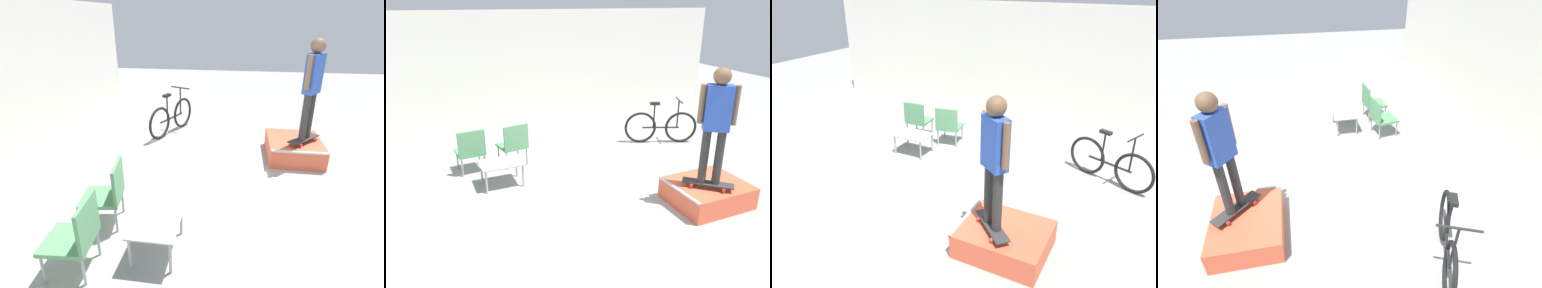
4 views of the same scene
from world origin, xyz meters
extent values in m
plane|color=gray|center=(0.00, 0.00, 0.00)|extent=(24.00, 24.00, 0.00)
cube|color=white|center=(0.00, 4.62, 1.50)|extent=(12.00, 0.06, 3.00)
cube|color=#DB5638|center=(1.74, -0.71, 0.19)|extent=(1.22, 1.04, 0.37)
cylinder|color=#B7B7BC|center=(1.13, -0.71, 0.37)|extent=(0.05, 1.04, 0.05)
cube|color=#2D2D2D|center=(1.60, -0.84, 0.46)|extent=(0.71, 0.69, 0.02)
cylinder|color=red|center=(1.86, -0.93, 0.42)|extent=(0.06, 0.06, 0.05)
cylinder|color=red|center=(1.70, -1.10, 0.42)|extent=(0.06, 0.06, 0.05)
cylinder|color=red|center=(1.50, -0.59, 0.42)|extent=(0.06, 0.06, 0.05)
cylinder|color=red|center=(1.34, -0.76, 0.42)|extent=(0.06, 0.06, 0.05)
cylinder|color=#2D2D2D|center=(1.51, -0.78, 0.91)|extent=(0.13, 0.13, 0.89)
cylinder|color=#2D2D2D|center=(1.69, -0.91, 0.91)|extent=(0.13, 0.13, 0.89)
cube|color=#2D51B7|center=(1.60, -0.84, 1.70)|extent=(0.43, 0.38, 0.70)
cylinder|color=brown|center=(1.41, -0.71, 1.76)|extent=(0.09, 0.09, 0.60)
cylinder|color=brown|center=(1.80, -0.98, 1.76)|extent=(0.09, 0.09, 0.60)
sphere|color=brown|center=(1.60, -0.84, 2.18)|extent=(0.26, 0.26, 0.26)
cube|color=#9E9EA3|center=(-1.24, 1.35, 0.44)|extent=(0.76, 0.56, 0.02)
cylinder|color=#9E9EA3|center=(-1.57, 1.12, 0.21)|extent=(0.04, 0.04, 0.43)
cylinder|color=#9E9EA3|center=(-0.91, 1.12, 0.21)|extent=(0.04, 0.04, 0.43)
cylinder|color=#9E9EA3|center=(-1.57, 1.58, 0.21)|extent=(0.04, 0.04, 0.43)
cylinder|color=#9E9EA3|center=(-0.91, 1.58, 0.21)|extent=(0.04, 0.04, 0.43)
cylinder|color=#99999E|center=(-1.46, 2.46, 0.19)|extent=(0.03, 0.03, 0.37)
cylinder|color=#99999E|center=(-1.90, 2.42, 0.19)|extent=(0.03, 0.03, 0.37)
cylinder|color=#99999E|center=(-1.43, 2.02, 0.19)|extent=(0.03, 0.03, 0.37)
cylinder|color=#99999E|center=(-1.87, 1.98, 0.19)|extent=(0.03, 0.03, 0.37)
cube|color=#569360|center=(-1.66, 2.22, 0.40)|extent=(0.56, 0.56, 0.05)
cube|color=#569360|center=(-1.64, 1.98, 0.66)|extent=(0.52, 0.08, 0.48)
cylinder|color=#99999E|center=(-0.64, 2.47, 0.19)|extent=(0.03, 0.03, 0.37)
cylinder|color=#99999E|center=(-1.07, 2.40, 0.19)|extent=(0.03, 0.03, 0.37)
cylinder|color=#99999E|center=(-0.56, 2.04, 0.19)|extent=(0.03, 0.03, 0.37)
cylinder|color=#99999E|center=(-1.00, 1.97, 0.19)|extent=(0.03, 0.03, 0.37)
cube|color=#569360|center=(-0.82, 2.22, 0.40)|extent=(0.60, 0.60, 0.05)
cube|color=#569360|center=(-0.77, 1.98, 0.66)|extent=(0.52, 0.13, 0.48)
torus|color=black|center=(3.18, 1.82, 0.38)|extent=(0.72, 0.35, 0.76)
torus|color=black|center=(2.30, 2.20, 0.38)|extent=(0.72, 0.35, 0.76)
cylinder|color=black|center=(2.74, 2.01, 0.38)|extent=(0.82, 0.38, 0.04)
cylinder|color=black|center=(2.58, 2.08, 0.66)|extent=(0.04, 0.04, 0.56)
cube|color=black|center=(2.58, 2.08, 0.96)|extent=(0.24, 0.18, 0.06)
cylinder|color=black|center=(3.10, 1.86, 0.71)|extent=(0.04, 0.04, 0.66)
cylinder|color=black|center=(3.10, 1.86, 1.04)|extent=(0.23, 0.49, 0.03)
camera|label=1|loc=(-4.03, 0.51, 2.66)|focal=28.00mm
camera|label=2|loc=(-2.49, -4.91, 3.20)|focal=35.00mm
camera|label=3|loc=(3.23, -4.76, 3.60)|focal=35.00mm
camera|label=4|loc=(5.14, 0.16, 3.68)|focal=28.00mm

